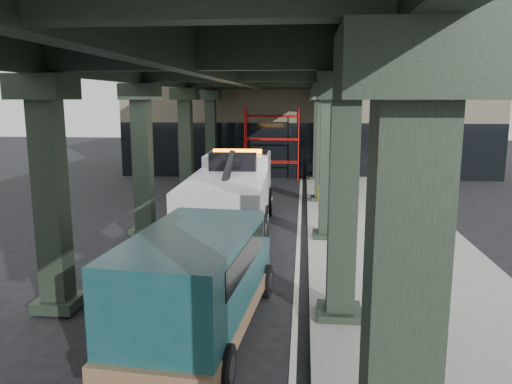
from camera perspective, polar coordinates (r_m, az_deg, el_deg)
The scene contains 8 objects.
ground at distance 14.55m, azimuth -1.97°, elevation -7.52°, with size 90.00×90.00×0.00m, color black.
sidewalk at distance 16.54m, azimuth 14.69°, elevation -5.36°, with size 5.00×40.00×0.15m, color gray.
lane_stripe at distance 16.35m, azimuth 4.90°, elevation -5.49°, with size 0.12×38.00×0.01m, color silver.
viaduct at distance 15.90m, azimuth -2.60°, elevation 13.96°, with size 7.40×32.00×6.40m.
building at distance 33.72m, azimuth 5.90°, elevation 9.60°, with size 22.00×10.00×8.00m, color #C6B793.
scaffolding at distance 28.52m, azimuth 1.84°, elevation 5.69°, with size 3.08×0.88×4.00m.
tow_truck at distance 17.21m, azimuth -2.76°, elevation 0.00°, with size 2.76×8.63×2.80m.
towed_van at distance 9.61m, azimuth -6.69°, elevation -9.96°, with size 2.51×5.43×2.14m.
Camera 1 is at (1.82, -13.72, 4.50)m, focal length 35.00 mm.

